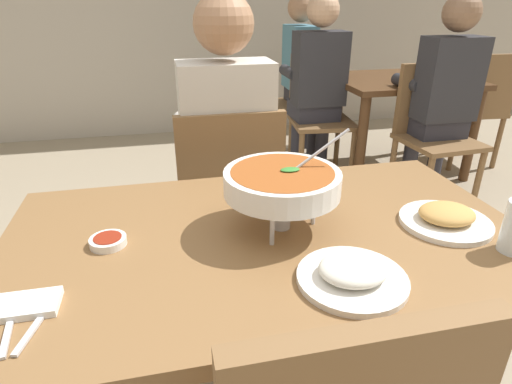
{
  "coord_description": "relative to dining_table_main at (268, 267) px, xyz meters",
  "views": [
    {
      "loc": [
        -0.24,
        -0.93,
        1.29
      ],
      "look_at": [
        0.0,
        0.15,
        0.78
      ],
      "focal_mm": 29.79,
      "sensor_mm": 36.0,
      "label": 1
    }
  ],
  "objects": [
    {
      "name": "diner_main",
      "position": [
        0.0,
        0.72,
        0.12
      ],
      "size": [
        0.4,
        0.45,
        1.31
      ],
      "color": "#2D2D38",
      "rests_on": "ground_plane"
    },
    {
      "name": "rice_plate",
      "position": [
        0.13,
        -0.24,
        0.13
      ],
      "size": [
        0.24,
        0.24,
        0.06
      ],
      "color": "white",
      "rests_on": "dining_table_main"
    },
    {
      "name": "chair_bg_middle",
      "position": [
        0.91,
        2.05,
        -0.11
      ],
      "size": [
        0.48,
        0.48,
        0.9
      ],
      "color": "brown",
      "rests_on": "ground_plane"
    },
    {
      "name": "curry_bowl",
      "position": [
        0.04,
        0.02,
        0.24
      ],
      "size": [
        0.33,
        0.3,
        0.26
      ],
      "color": "silver",
      "rests_on": "dining_table_main"
    },
    {
      "name": "fork_utensil",
      "position": [
        -0.56,
        -0.23,
        0.11
      ],
      "size": [
        0.03,
        0.17,
        0.01
      ],
      "primitive_type": "cube",
      "rotation": [
        0.0,
        0.0,
        0.12
      ],
      "color": "silver",
      "rests_on": "dining_table_main"
    },
    {
      "name": "patron_bg_middle",
      "position": [
        0.86,
        2.0,
        0.12
      ],
      "size": [
        0.4,
        0.45,
        1.31
      ],
      "color": "#2D2D38",
      "rests_on": "ground_plane"
    },
    {
      "name": "dining_table_far",
      "position": [
        1.52,
        1.99,
        -0.02
      ],
      "size": [
        1.0,
        0.8,
        0.73
      ],
      "color": "#51331C",
      "rests_on": "ground_plane"
    },
    {
      "name": "napkin_folded",
      "position": [
        -0.54,
        -0.18,
        0.11
      ],
      "size": [
        0.12,
        0.08,
        0.02
      ],
      "primitive_type": "cube",
      "rotation": [
        0.0,
        0.0,
        -0.01
      ],
      "color": "white",
      "rests_on": "dining_table_main"
    },
    {
      "name": "chair_bg_corner",
      "position": [
        2.18,
        1.93,
        -0.11
      ],
      "size": [
        0.48,
        0.48,
        0.9
      ],
      "color": "brown",
      "rests_on": "ground_plane"
    },
    {
      "name": "patron_bg_right",
      "position": [
        1.5,
        1.45,
        0.12
      ],
      "size": [
        0.4,
        0.45,
        1.31
      ],
      "color": "#2D2D38",
      "rests_on": "ground_plane"
    },
    {
      "name": "chair_bg_left",
      "position": [
        0.98,
        2.55,
        -0.11
      ],
      "size": [
        0.46,
        0.46,
        0.9
      ],
      "color": "brown",
      "rests_on": "ground_plane"
    },
    {
      "name": "sauce_dish",
      "position": [
        -0.4,
        0.03,
        0.12
      ],
      "size": [
        0.09,
        0.09,
        0.02
      ],
      "color": "white",
      "rests_on": "dining_table_main"
    },
    {
      "name": "patron_bg_left",
      "position": [
        0.94,
        2.55,
        0.12
      ],
      "size": [
        0.45,
        0.4,
        1.31
      ],
      "color": "#2D2D38",
      "rests_on": "ground_plane"
    },
    {
      "name": "spoon_utensil",
      "position": [
        -0.51,
        -0.23,
        0.11
      ],
      "size": [
        0.05,
        0.17,
        0.01
      ],
      "primitive_type": "cube",
      "rotation": [
        0.0,
        0.0,
        -0.25
      ],
      "color": "silver",
      "rests_on": "dining_table_main"
    },
    {
      "name": "chair_diner_main",
      "position": [
        -0.0,
        0.69,
        -0.11
      ],
      "size": [
        0.44,
        0.44,
        0.9
      ],
      "color": "brown",
      "rests_on": "ground_plane"
    },
    {
      "name": "appetizer_plate",
      "position": [
        0.48,
        -0.06,
        0.13
      ],
      "size": [
        0.24,
        0.24,
        0.06
      ],
      "color": "white",
      "rests_on": "dining_table_main"
    },
    {
      "name": "dining_table_main",
      "position": [
        0.0,
        0.0,
        0.0
      ],
      "size": [
        1.35,
        0.8,
        0.73
      ],
      "color": "brown",
      "rests_on": "ground_plane"
    },
    {
      "name": "chair_bg_right",
      "position": [
        1.47,
        1.45,
        -0.11
      ],
      "size": [
        0.47,
        0.47,
        0.9
      ],
      "color": "brown",
      "rests_on": "ground_plane"
    }
  ]
}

